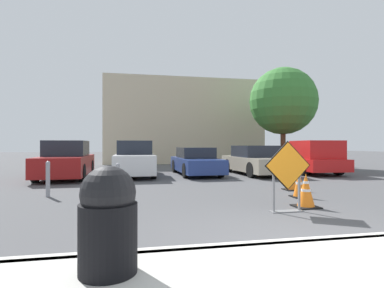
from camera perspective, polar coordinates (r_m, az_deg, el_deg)
name	(u,v)px	position (r m, az deg, el deg)	size (l,w,h in m)	color
ground_plane	(185,175)	(13.95, -1.41, -6.00)	(96.00, 96.00, 0.00)	#4C4C4F
sidewalk_strip	(383,286)	(3.66, 32.54, -21.87)	(22.48, 2.44, 0.14)	beige
curb_lip	(309,244)	(4.57, 21.39, -17.38)	(22.48, 0.20, 0.14)	beige
road_closed_sign	(287,172)	(6.65, 17.73, -5.16)	(1.04, 0.20, 1.51)	black
traffic_cone_nearest	(306,191)	(7.37, 20.87, -8.33)	(0.52, 0.52, 0.77)	black
traffic_cone_second	(299,184)	(8.68, 19.72, -7.10)	(0.41, 0.41, 0.76)	black
traffic_cone_third	(291,178)	(9.94, 18.42, -6.11)	(0.46, 0.46, 0.80)	black
parked_car_nearest	(67,161)	(13.87, -22.79, -2.99)	(1.94, 4.55, 1.60)	maroon
parked_car_second	(135,160)	(13.91, -10.85, -2.95)	(1.80, 4.36, 1.61)	silver
parked_car_third	(196,162)	(14.30, 0.72, -3.41)	(1.89, 4.48, 1.29)	navy
parked_car_fourth	(255,161)	(14.78, 11.99, -3.14)	(2.08, 4.57, 1.38)	#A39984
pickup_truck	(308,158)	(16.19, 21.16, -2.58)	(2.25, 5.22, 1.62)	red
trash_bin	(108,219)	(3.21, -15.68, -13.65)	(0.58, 0.58, 1.07)	black
bollard_nearest	(118,178)	(8.84, -13.95, -6.30)	(0.12, 0.12, 0.90)	gray
bollard_second	(48,178)	(9.12, -25.76, -5.85)	(0.12, 0.12, 0.98)	gray
building_facade_backdrop	(182,123)	(24.65, -1.82, 4.09)	(12.19, 5.00, 6.49)	beige
street_tree_behind_lot	(283,101)	(20.04, 16.95, 7.79)	(4.23, 4.23, 6.31)	#513823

